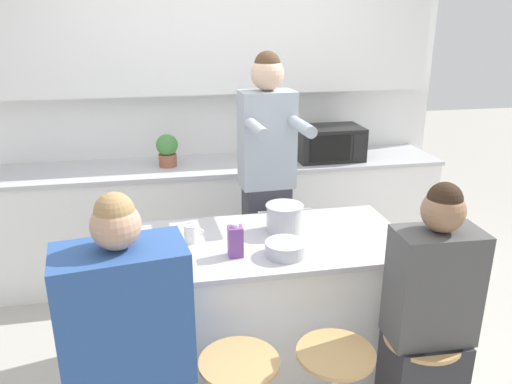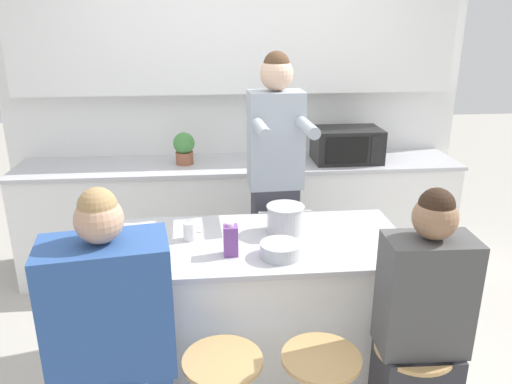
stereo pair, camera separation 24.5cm
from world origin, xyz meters
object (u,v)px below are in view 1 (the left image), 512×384
Objects in this scene: person_wrapped_blanket at (130,368)px; potted_plant at (167,149)px; person_seated_near at (426,337)px; coffee_cup_far at (159,264)px; banana_bunch at (138,237)px; microwave at (329,143)px; cooking_pot at (284,218)px; fruit_bowl at (285,249)px; juice_carton at (235,241)px; kitchen_island at (259,312)px; person_cooking at (267,193)px; coffee_cup_near at (191,233)px.

person_wrapped_blanket reaches higher than potted_plant.
coffee_cup_far is at bearing 164.36° from person_seated_near.
microwave is at bearing 39.94° from banana_bunch.
fruit_bowl is (-0.07, -0.29, -0.04)m from cooking_pot.
person_seated_near reaches higher than juice_carton.
banana_bunch is at bearing -98.69° from potted_plant.
potted_plant is at bearing 86.88° from coffee_cup_far.
kitchen_island is 12.07× the size of banana_bunch.
cooking_pot is 1.45m from microwave.
person_seated_near is 0.95m from cooking_pot.
person_seated_near is 2.36m from potted_plant.
cooking_pot is at bearing -1.81° from banana_bunch.
person_cooking reaches higher than kitchen_island.
kitchen_island is 1.12× the size of person_wrapped_blanket.
microwave is at bearing 47.40° from coffee_cup_near.
fruit_bowl is 0.25m from juice_carton.
coffee_cup_near is 1.01× the size of coffee_cup_far.
coffee_cup_far reaches higher than kitchen_island.
microwave is (0.86, 1.37, 0.61)m from kitchen_island.
person_cooking is at bearing 113.34° from person_seated_near.
juice_carton is at bearing 169.57° from fruit_bowl.
microwave reaches higher than cooking_pot.
juice_carton is (-0.31, -0.25, 0.00)m from cooking_pot.
fruit_bowl is 1.97× the size of coffee_cup_far.
person_cooking reaches higher than juice_carton.
microwave is at bearing 86.59° from person_seated_near.
coffee_cup_far is 0.42× the size of potted_plant.
person_wrapped_blanket reaches higher than person_seated_near.
person_cooking is at bearing 73.89° from kitchen_island.
juice_carton is (-0.81, 0.48, 0.34)m from person_seated_near.
coffee_cup_far is at bearing -131.67° from person_cooking.
fruit_bowl is at bearing -64.01° from kitchen_island.
person_seated_near reaches higher than potted_plant.
person_cooking reaches higher than potted_plant.
person_seated_near is at bearing -71.37° from person_cooking.
cooking_pot is 0.80m from banana_bunch.
person_wrapped_blanket is 0.80m from banana_bunch.
kitchen_island is 1.73m from microwave.
person_cooking is at bearing 50.89° from coffee_cup_far.
person_cooking reaches higher than person_seated_near.
person_seated_near is 1.00m from juice_carton.
kitchen_island is 0.76m from coffee_cup_far.
coffee_cup_near is 0.80× the size of banana_bunch.
coffee_cup_near is (-0.52, -0.05, -0.03)m from cooking_pot.
microwave is (0.76, 1.57, 0.13)m from fruit_bowl.
person_wrapped_blanket is at bearing -96.41° from potted_plant.
cooking_pot is at bearing 38.34° from juice_carton.
person_cooking is at bearing 47.74° from person_wrapped_blanket.
person_cooking is at bearing -131.92° from microwave.
person_wrapped_blanket reaches higher than banana_bunch.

